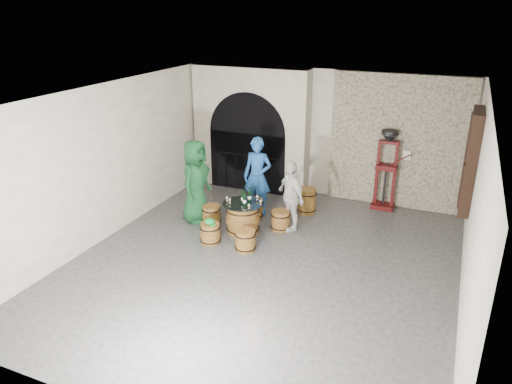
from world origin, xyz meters
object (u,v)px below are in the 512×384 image
at_px(side_barrel, 307,201).
at_px(wine_bottle_right, 249,196).
at_px(barrel_stool_right, 281,220).
at_px(barrel_stool_near_left, 210,233).
at_px(barrel_stool_far, 254,208).
at_px(person_white, 291,196).
at_px(wine_bottle_left, 243,197).
at_px(corking_press, 387,164).
at_px(person_green, 196,181).
at_px(person_blue, 257,176).
at_px(barrel_table, 243,218).
at_px(barrel_stool_near_right, 245,240).
at_px(wine_bottle_center, 245,200).
at_px(barrel_stool_left, 211,215).

bearing_deg(side_barrel, wine_bottle_right, -121.34).
height_order(barrel_stool_right, barrel_stool_near_left, same).
bearing_deg(barrel_stool_far, barrel_stool_near_left, -101.49).
xyz_separation_m(person_white, wine_bottle_left, (-0.89, -0.54, 0.03)).
height_order(wine_bottle_right, corking_press, corking_press).
relative_size(person_green, person_blue, 1.03).
bearing_deg(barrel_table, person_white, 32.28).
relative_size(barrel_table, wine_bottle_right, 2.69).
distance_m(barrel_stool_near_right, person_blue, 2.01).
height_order(person_white, wine_bottle_left, person_white).
relative_size(person_green, person_white, 1.22).
distance_m(barrel_stool_right, person_green, 2.09).
bearing_deg(person_green, corking_press, -58.57).
distance_m(barrel_stool_far, side_barrel, 1.27).
height_order(wine_bottle_center, side_barrel, wine_bottle_center).
bearing_deg(barrel_stool_near_right, person_blue, 105.73).
xyz_separation_m(barrel_stool_left, person_blue, (0.71, 0.97, 0.70)).
bearing_deg(barrel_stool_left, person_blue, 53.64).
bearing_deg(wine_bottle_center, barrel_stool_near_right, -64.57).
height_order(person_blue, wine_bottle_center, person_blue).
bearing_deg(barrel_table, corking_press, 45.00).
height_order(person_green, wine_bottle_left, person_green).
bearing_deg(person_blue, wine_bottle_right, -79.82).
xyz_separation_m(barrel_stool_far, wine_bottle_center, (0.18, -0.93, 0.59)).
relative_size(barrel_stool_left, side_barrel, 0.73).
height_order(barrel_stool_right, side_barrel, side_barrel).
bearing_deg(barrel_stool_right, wine_bottle_left, -149.09).
relative_size(person_blue, side_barrel, 3.03).
bearing_deg(person_white, barrel_stool_near_right, -71.90).
bearing_deg(barrel_table, wine_bottle_right, 55.21).
bearing_deg(barrel_stool_near_left, person_green, 132.66).
distance_m(barrel_stool_near_left, wine_bottle_left, 1.04).
relative_size(barrel_table, side_barrel, 1.44).
bearing_deg(person_green, person_blue, -51.48).
xyz_separation_m(barrel_table, wine_bottle_right, (0.10, 0.14, 0.47)).
distance_m(barrel_stool_near_right, person_white, 1.49).
height_order(wine_bottle_right, side_barrel, wine_bottle_right).
height_order(wine_bottle_left, wine_bottle_center, same).
xyz_separation_m(barrel_stool_near_right, wine_bottle_left, (-0.40, 0.76, 0.59)).
xyz_separation_m(wine_bottle_right, side_barrel, (0.86, 1.41, -0.51)).
bearing_deg(person_white, corking_press, 88.86).
xyz_separation_m(barrel_table, person_blue, (-0.12, 1.08, 0.58)).
xyz_separation_m(barrel_stool_near_left, corking_press, (2.98, 3.30, 0.90)).
height_order(barrel_stool_left, person_blue, person_blue).
bearing_deg(side_barrel, barrel_table, -121.67).
relative_size(barrel_stool_near_right, side_barrel, 0.73).
bearing_deg(side_barrel, wine_bottle_center, -117.62).
bearing_deg(barrel_stool_left, wine_bottle_left, -5.93).
xyz_separation_m(person_green, wine_bottle_left, (1.23, -0.14, -0.14)).
bearing_deg(wine_bottle_center, wine_bottle_right, 88.71).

